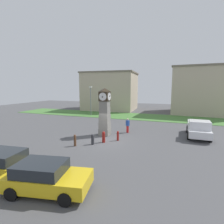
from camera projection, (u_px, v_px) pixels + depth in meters
The scene contains 14 objects.
ground_plane at pixel (106, 141), 17.07m from camera, with size 81.73×81.73×0.00m, color #4C4C4F.
clock_tower at pixel (105, 112), 18.67m from camera, with size 1.35×1.37×5.07m.
bollard_near_tower at pixel (118, 136), 17.01m from camera, with size 0.21×0.21×0.95m.
bollard_mid_row at pixel (104, 137), 16.44m from camera, with size 0.30×0.30×1.06m.
bollard_far_row at pixel (93, 139), 15.86m from camera, with size 0.28×0.28×0.96m.
bollard_end_row at pixel (75, 140), 15.41m from camera, with size 0.22×0.22×1.04m.
car_near_tower at pixel (6, 164), 10.17m from camera, with size 4.28×2.43×1.49m.
car_by_building at pixel (46, 177), 8.66m from camera, with size 4.50×2.71×1.51m.
pickup_truck at pixel (199, 128), 18.27m from camera, with size 2.29×5.01×1.85m.
pedestrian_near_bench at pixel (128, 125), 19.92m from camera, with size 0.47×0.43×1.65m.
street_lamp_far_side at pixel (91, 98), 31.90m from camera, with size 0.50×0.24×5.33m.
warehouse_blue_far at pixel (111, 91), 40.49m from camera, with size 12.12×10.26×8.50m.
storefront_low_left at pixel (205, 90), 33.91m from camera, with size 12.49×10.71×9.05m.
grass_verge_far at pixel (139, 116), 30.92m from camera, with size 49.04×7.22×0.04m, color #477A38.
Camera 1 is at (6.32, -15.26, 5.18)m, focal length 28.00 mm.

